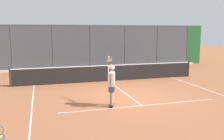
% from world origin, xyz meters
% --- Properties ---
extents(ground_plane, '(60.00, 60.00, 0.00)m').
position_xyz_m(ground_plane, '(0.00, 0.00, 0.00)').
color(ground_plane, '#A8603D').
extents(court_line_markings, '(8.44, 9.17, 0.01)m').
position_xyz_m(court_line_markings, '(0.00, 1.70, 0.00)').
color(court_line_markings, white).
rests_on(court_line_markings, ground).
extents(fence_backdrop, '(20.24, 1.37, 3.38)m').
position_xyz_m(fence_backdrop, '(-0.00, -9.60, 1.68)').
color(fence_backdrop, '#474C51').
rests_on(fence_backdrop, ground).
extents(tennis_net, '(10.84, 0.09, 1.07)m').
position_xyz_m(tennis_net, '(0.00, -3.68, 0.49)').
color(tennis_net, '#2D2D2D').
rests_on(tennis_net, ground).
extents(tennis_player, '(0.47, 1.35, 1.89)m').
position_xyz_m(tennis_player, '(1.17, 1.06, 0.93)').
color(tennis_player, black).
rests_on(tennis_player, ground).
extents(tennis_ball_mid_court, '(0.07, 0.07, 0.07)m').
position_xyz_m(tennis_ball_mid_court, '(-1.46, -2.20, 0.03)').
color(tennis_ball_mid_court, '#D6E042').
rests_on(tennis_ball_mid_court, ground).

